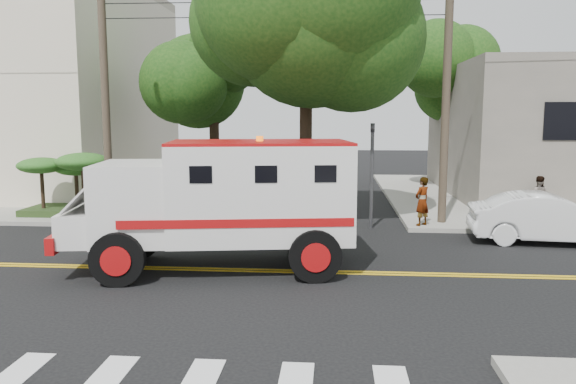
# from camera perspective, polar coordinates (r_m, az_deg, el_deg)

# --- Properties ---
(ground) EXTENTS (100.00, 100.00, 0.00)m
(ground) POSITION_cam_1_polar(r_m,az_deg,el_deg) (14.31, -5.66, -7.89)
(ground) COLOR black
(ground) RESTS_ON ground
(sidewalk_ne) EXTENTS (17.00, 17.00, 0.15)m
(sidewalk_ne) POSITION_cam_1_polar(r_m,az_deg,el_deg) (29.43, 26.59, -0.43)
(sidewalk_ne) COLOR gray
(sidewalk_ne) RESTS_ON ground
(sidewalk_nw) EXTENTS (17.00, 17.00, 0.15)m
(sidewalk_nw) POSITION_cam_1_polar(r_m,az_deg,el_deg) (31.66, -25.71, 0.15)
(sidewalk_nw) COLOR gray
(sidewalk_nw) RESTS_ON ground
(utility_pole_left) EXTENTS (0.28, 0.28, 9.00)m
(utility_pole_left) POSITION_cam_1_polar(r_m,az_deg,el_deg) (21.18, -18.06, 9.15)
(utility_pole_left) COLOR #382D23
(utility_pole_left) RESTS_ON ground
(utility_pole_right) EXTENTS (0.28, 0.28, 9.00)m
(utility_pole_right) POSITION_cam_1_polar(r_m,az_deg,el_deg) (20.11, 15.77, 9.33)
(utility_pole_right) COLOR #382D23
(utility_pole_right) RESTS_ON ground
(tree_main) EXTENTS (6.08, 5.70, 9.85)m
(tree_main) POSITION_cam_1_polar(r_m,az_deg,el_deg) (20.04, 3.14, 17.37)
(tree_main) COLOR black
(tree_main) RESTS_ON ground
(tree_left) EXTENTS (4.48, 4.20, 7.70)m
(tree_left) POSITION_cam_1_polar(r_m,az_deg,el_deg) (25.93, -7.00, 11.87)
(tree_left) COLOR black
(tree_left) RESTS_ON ground
(tree_right) EXTENTS (4.80, 4.50, 8.20)m
(tree_right) POSITION_cam_1_polar(r_m,az_deg,el_deg) (30.07, 17.23, 11.71)
(tree_right) COLOR black
(tree_right) RESTS_ON ground
(traffic_signal) EXTENTS (0.15, 0.18, 3.60)m
(traffic_signal) POSITION_cam_1_polar(r_m,az_deg,el_deg) (19.26, 8.53, 2.84)
(traffic_signal) COLOR #3F3F42
(traffic_signal) RESTS_ON ground
(accessibility_sign) EXTENTS (0.45, 0.10, 2.02)m
(accessibility_sign) POSITION_cam_1_polar(r_m,az_deg,el_deg) (21.71, -19.00, 0.77)
(accessibility_sign) COLOR #3F3F42
(accessibility_sign) RESTS_ON ground
(palm_planter) EXTENTS (3.52, 2.63, 2.36)m
(palm_planter) POSITION_cam_1_polar(r_m,az_deg,el_deg) (22.60, -21.44, 1.63)
(palm_planter) COLOR #1E3314
(palm_planter) RESTS_ON sidewalk_nw
(armored_truck) EXTENTS (7.40, 3.73, 3.23)m
(armored_truck) POSITION_cam_1_polar(r_m,az_deg,el_deg) (14.08, -6.59, -0.52)
(armored_truck) COLOR silver
(armored_truck) RESTS_ON ground
(parked_sedan) EXTENTS (4.75, 2.03, 1.52)m
(parked_sedan) POSITION_cam_1_polar(r_m,az_deg,el_deg) (18.78, 24.96, -2.44)
(parked_sedan) COLOR silver
(parked_sedan) RESTS_ON ground
(pedestrian_a) EXTENTS (0.71, 0.70, 1.66)m
(pedestrian_a) POSITION_cam_1_polar(r_m,az_deg,el_deg) (19.49, 13.47, -0.92)
(pedestrian_a) COLOR gray
(pedestrian_a) RESTS_ON sidewalk_ne
(pedestrian_b) EXTENTS (0.87, 0.77, 1.50)m
(pedestrian_b) POSITION_cam_1_polar(r_m,az_deg,el_deg) (22.66, 24.07, -0.39)
(pedestrian_b) COLOR gray
(pedestrian_b) RESTS_ON sidewalk_ne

